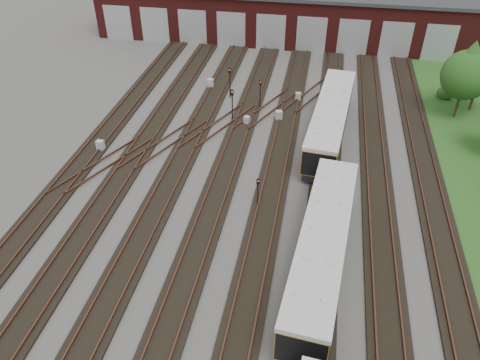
# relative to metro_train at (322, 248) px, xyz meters

# --- Properties ---
(ground) EXTENTS (120.00, 120.00, 0.00)m
(ground) POSITION_rel_metro_train_xyz_m (-6.00, 2.25, -1.91)
(ground) COLOR #423F3D
(ground) RESTS_ON ground
(track_network) EXTENTS (30.40, 70.00, 0.33)m
(track_network) POSITION_rel_metro_train_xyz_m (-6.17, 2.84, -1.80)
(track_network) COLOR black
(track_network) RESTS_ON ground
(maintenance_shed) EXTENTS (51.00, 12.50, 6.35)m
(maintenance_shed) POSITION_rel_metro_train_xyz_m (-6.01, 42.23, 1.30)
(maintenance_shed) COLOR #4E1413
(maintenance_shed) RESTS_ON ground
(metro_train) EXTENTS (4.07, 47.08, 3.08)m
(metro_train) POSITION_rel_metro_train_xyz_m (0.00, 0.00, 0.00)
(metro_train) COLOR black
(metro_train) RESTS_ON ground
(signal_mast_0) EXTENTS (0.31, 0.29, 3.18)m
(signal_mast_0) POSITION_rel_metro_train_xyz_m (-9.12, 17.66, 0.15)
(signal_mast_0) COLOR black
(signal_mast_0) RESTS_ON ground
(signal_mast_1) EXTENTS (0.24, 0.22, 2.99)m
(signal_mast_1) POSITION_rel_metro_train_xyz_m (-6.90, 20.49, -0.00)
(signal_mast_1) COLOR black
(signal_mast_1) RESTS_ON ground
(signal_mast_2) EXTENTS (0.28, 0.26, 3.25)m
(signal_mast_2) POSITION_rel_metro_train_xyz_m (-10.29, 22.31, 0.18)
(signal_mast_2) COLOR black
(signal_mast_2) RESTS_ON ground
(signal_mast_3) EXTENTS (0.25, 0.24, 2.45)m
(signal_mast_3) POSITION_rel_metro_train_xyz_m (-4.79, 5.51, -0.32)
(signal_mast_3) COLOR black
(signal_mast_3) RESTS_ON ground
(relay_cabinet_0) EXTENTS (0.66, 0.58, 0.99)m
(relay_cabinet_0) POSITION_rel_metro_train_xyz_m (-19.21, 10.36, -1.41)
(relay_cabinet_0) COLOR #B2B4B7
(relay_cabinet_0) RESTS_ON ground
(relay_cabinet_1) EXTENTS (0.62, 0.52, 1.01)m
(relay_cabinet_1) POSITION_rel_metro_train_xyz_m (-12.80, 24.12, -1.40)
(relay_cabinet_1) COLOR #B2B4B7
(relay_cabinet_1) RESTS_ON ground
(relay_cabinet_2) EXTENTS (0.63, 0.58, 0.86)m
(relay_cabinet_2) POSITION_rel_metro_train_xyz_m (-7.62, 17.11, -1.48)
(relay_cabinet_2) COLOR #B2B4B7
(relay_cabinet_2) RESTS_ON ground
(relay_cabinet_3) EXTENTS (0.73, 0.66, 1.01)m
(relay_cabinet_3) POSITION_rel_metro_train_xyz_m (-4.77, 18.42, -1.40)
(relay_cabinet_3) COLOR #B2B4B7
(relay_cabinet_3) RESTS_ON ground
(relay_cabinet_4) EXTENTS (0.59, 0.51, 0.92)m
(relay_cabinet_4) POSITION_rel_metro_train_xyz_m (-3.32, 22.81, -1.45)
(relay_cabinet_4) COLOR #B2B4B7
(relay_cabinet_4) RESTS_ON ground
(tree_0) EXTENTS (4.56, 4.56, 7.56)m
(tree_0) POSITION_rel_metro_train_xyz_m (11.83, 22.32, 2.95)
(tree_0) COLOR #382A19
(tree_0) RESTS_ON ground
(bush_1) EXTENTS (1.55, 1.55, 1.55)m
(bush_1) POSITION_rel_metro_train_xyz_m (11.47, 26.31, -1.13)
(bush_1) COLOR #1A4112
(bush_1) RESTS_ON ground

